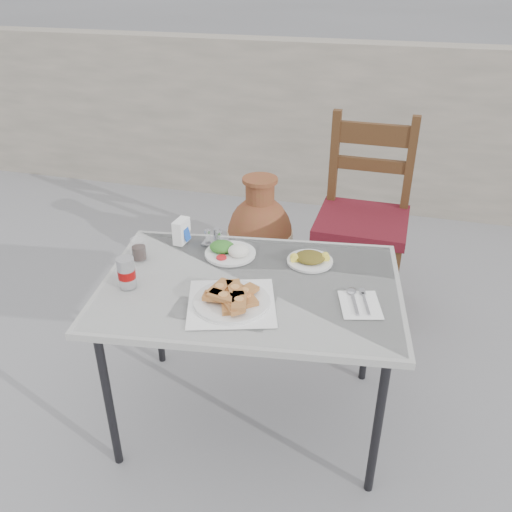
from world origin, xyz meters
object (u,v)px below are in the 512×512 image
(pide_plate, at_px, (231,297))
(condiment_caddy, at_px, (215,239))
(chair, at_px, (363,216))
(napkin_holder, at_px, (182,231))
(terracotta_urn, at_px, (260,236))
(cafe_table, at_px, (251,294))
(soda_can, at_px, (127,273))
(cola_glass, at_px, (139,250))
(salad_chopped_plate, at_px, (310,259))
(salad_rice_plate, at_px, (230,251))

(pide_plate, bearing_deg, condiment_caddy, 116.45)
(chair, bearing_deg, napkin_holder, -131.34)
(condiment_caddy, xyz_separation_m, terracotta_urn, (-0.02, 0.81, -0.39))
(pide_plate, height_order, terracotta_urn, pide_plate)
(cafe_table, relative_size, soda_can, 10.36)
(pide_plate, relative_size, cola_glass, 4.35)
(pide_plate, distance_m, chair, 1.21)
(soda_can, distance_m, chair, 1.38)
(soda_can, relative_size, terracotta_urn, 0.17)
(cola_glass, xyz_separation_m, terracotta_urn, (0.23, 1.00, -0.40))
(cafe_table, relative_size, napkin_holder, 11.80)
(terracotta_urn, bearing_deg, condiment_caddy, -88.48)
(salad_chopped_plate, distance_m, chair, 0.81)
(salad_chopped_plate, bearing_deg, terracotta_urn, 116.93)
(condiment_caddy, height_order, chair, chair)
(soda_can, height_order, napkin_holder, soda_can)
(cola_glass, height_order, terracotta_urn, cola_glass)
(salad_rice_plate, bearing_deg, pide_plate, -71.24)
(cafe_table, bearing_deg, terracotta_urn, 103.15)
(cola_glass, distance_m, condiment_caddy, 0.32)
(salad_rice_plate, height_order, soda_can, soda_can)
(cafe_table, height_order, napkin_holder, napkin_holder)
(pide_plate, height_order, soda_can, soda_can)
(chair, bearing_deg, salad_rice_plate, -118.85)
(pide_plate, height_order, chair, chair)
(pide_plate, bearing_deg, salad_rice_plate, 108.76)
(salad_rice_plate, bearing_deg, terracotta_urn, 97.02)
(cafe_table, relative_size, salad_rice_plate, 5.79)
(napkin_holder, bearing_deg, salad_chopped_plate, 2.96)
(soda_can, xyz_separation_m, cola_glass, (-0.05, 0.20, -0.02))
(salad_chopped_plate, xyz_separation_m, condiment_caddy, (-0.41, 0.04, 0.01))
(salad_chopped_plate, relative_size, terracotta_urn, 0.27)
(salad_chopped_plate, distance_m, soda_can, 0.71)
(pide_plate, xyz_separation_m, chair, (0.36, 1.14, -0.16))
(terracotta_urn, bearing_deg, salad_chopped_plate, -63.07)
(chair, bearing_deg, terracotta_urn, 175.04)
(pide_plate, distance_m, salad_rice_plate, 0.35)
(soda_can, xyz_separation_m, chair, (0.76, 1.14, -0.19))
(chair, bearing_deg, salad_chopped_plate, -99.39)
(salad_rice_plate, height_order, napkin_holder, napkin_holder)
(napkin_holder, relative_size, terracotta_urn, 0.15)
(pide_plate, height_order, cola_glass, cola_glass)
(salad_chopped_plate, height_order, chair, chair)
(napkin_holder, height_order, terracotta_urn, napkin_holder)
(chair, relative_size, terracotta_urn, 1.56)
(salad_rice_plate, xyz_separation_m, salad_chopped_plate, (0.32, 0.03, -0.00))
(cola_glass, bearing_deg, condiment_caddy, 37.59)
(soda_can, bearing_deg, chair, 56.36)
(cafe_table, height_order, condiment_caddy, condiment_caddy)
(salad_rice_plate, distance_m, condiment_caddy, 0.11)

